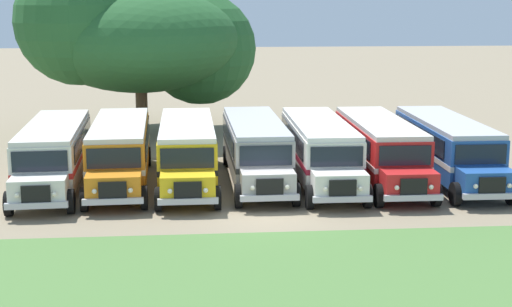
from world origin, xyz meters
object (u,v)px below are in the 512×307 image
object	(u,v)px
parked_bus_slot_4	(320,148)
parked_bus_slot_6	(447,146)
parked_bus_slot_2	(187,149)
parked_bus_slot_3	(256,147)
parked_bus_slot_1	(120,149)
broad_shade_tree	(139,36)
parked_bus_slot_5	(380,147)
parked_bus_slot_0	(54,152)

from	to	relation	value
parked_bus_slot_4	parked_bus_slot_6	size ratio (longest dim) A/B	1.00
parked_bus_slot_2	parked_bus_slot_3	world-z (taller)	same
parked_bus_slot_4	parked_bus_slot_1	bearing A→B (deg)	-92.35
parked_bus_slot_3	parked_bus_slot_4	xyz separation A→B (m)	(3.00, -0.46, 0.00)
parked_bus_slot_2	parked_bus_slot_6	xyz separation A→B (m)	(12.37, -0.29, 0.00)
parked_bus_slot_1	parked_bus_slot_2	distance (m)	3.13
parked_bus_slot_2	broad_shade_tree	distance (m)	14.32
parked_bus_slot_3	parked_bus_slot_5	world-z (taller)	same
parked_bus_slot_6	parked_bus_slot_2	bearing A→B (deg)	-90.51
broad_shade_tree	parked_bus_slot_6	bearing A→B (deg)	-41.44
parked_bus_slot_0	parked_bus_slot_3	size ratio (longest dim) A/B	1.00
parked_bus_slot_3	parked_bus_slot_5	distance (m)	5.90
parked_bus_slot_3	parked_bus_slot_1	bearing A→B (deg)	-90.84
parked_bus_slot_0	parked_bus_slot_2	distance (m)	6.08
parked_bus_slot_5	broad_shade_tree	size ratio (longest dim) A/B	0.74
parked_bus_slot_4	parked_bus_slot_0	bearing A→B (deg)	-89.96
parked_bus_slot_1	parked_bus_slot_4	world-z (taller)	same
parked_bus_slot_0	parked_bus_slot_6	size ratio (longest dim) A/B	1.00
parked_bus_slot_3	parked_bus_slot_5	size ratio (longest dim) A/B	1.00
parked_bus_slot_0	parked_bus_slot_5	bearing A→B (deg)	86.75
parked_bus_slot_0	parked_bus_slot_5	size ratio (longest dim) A/B	1.00
parked_bus_slot_0	parked_bus_slot_1	xyz separation A→B (m)	(2.96, 0.36, 0.00)
parked_bus_slot_1	parked_bus_slot_4	bearing A→B (deg)	85.09
parked_bus_slot_0	parked_bus_slot_4	world-z (taller)	same
parked_bus_slot_6	parked_bus_slot_0	bearing A→B (deg)	-89.71
parked_bus_slot_3	parked_bus_slot_6	distance (m)	9.15
parked_bus_slot_2	parked_bus_slot_6	distance (m)	12.37
parked_bus_slot_3	parked_bus_slot_5	bearing A→B (deg)	84.55
parked_bus_slot_1	parked_bus_slot_6	xyz separation A→B (m)	(15.49, -0.55, 0.00)
parked_bus_slot_0	broad_shade_tree	xyz separation A→B (m)	(3.12, 13.34, 4.61)
parked_bus_slot_5	parked_bus_slot_6	bearing A→B (deg)	89.82
parked_bus_slot_0	parked_bus_slot_2	bearing A→B (deg)	88.32
parked_bus_slot_2	parked_bus_slot_1	bearing A→B (deg)	-94.96
parked_bus_slot_3	broad_shade_tree	bearing A→B (deg)	-155.27
parked_bus_slot_4	broad_shade_tree	xyz separation A→B (m)	(-9.18, 13.45, 4.61)
parked_bus_slot_1	parked_bus_slot_5	world-z (taller)	same
parked_bus_slot_0	broad_shade_tree	size ratio (longest dim) A/B	0.74
parked_bus_slot_1	parked_bus_slot_6	bearing A→B (deg)	85.97
parked_bus_slot_0	parked_bus_slot_3	world-z (taller)	same
parked_bus_slot_2	broad_shade_tree	bearing A→B (deg)	-167.76
parked_bus_slot_1	parked_bus_slot_3	size ratio (longest dim) A/B	1.00
parked_bus_slot_5	parked_bus_slot_3	bearing A→B (deg)	-94.10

